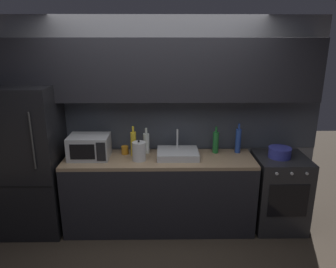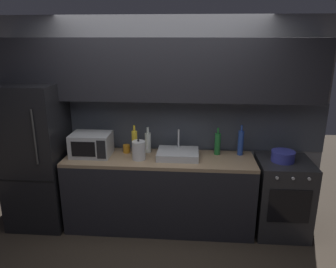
# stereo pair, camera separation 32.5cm
# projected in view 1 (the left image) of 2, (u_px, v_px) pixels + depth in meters

# --- Properties ---
(back_wall) EXTENTS (3.96, 0.44, 2.50)m
(back_wall) POSITION_uv_depth(u_px,v_px,m) (159.00, 98.00, 3.86)
(back_wall) COLOR slate
(back_wall) RESTS_ON ground
(counter_run) EXTENTS (2.22, 0.60, 0.90)m
(counter_run) POSITION_uv_depth(u_px,v_px,m) (159.00, 193.00, 3.90)
(counter_run) COLOR black
(counter_run) RESTS_ON ground
(refrigerator) EXTENTS (0.68, 0.69, 1.75)m
(refrigerator) POSITION_uv_depth(u_px,v_px,m) (31.00, 160.00, 3.75)
(refrigerator) COLOR black
(refrigerator) RESTS_ON ground
(oven_range) EXTENTS (0.60, 0.62, 0.90)m
(oven_range) POSITION_uv_depth(u_px,v_px,m) (279.00, 192.00, 3.91)
(oven_range) COLOR #232326
(oven_range) RESTS_ON ground
(microwave) EXTENTS (0.46, 0.35, 0.27)m
(microwave) POSITION_uv_depth(u_px,v_px,m) (89.00, 147.00, 3.73)
(microwave) COLOR #A8AAAF
(microwave) RESTS_ON counter_run
(sink_basin) EXTENTS (0.48, 0.38, 0.30)m
(sink_basin) POSITION_uv_depth(u_px,v_px,m) (178.00, 154.00, 3.78)
(sink_basin) COLOR #ADAFB5
(sink_basin) RESTS_ON counter_run
(kettle) EXTENTS (0.19, 0.15, 0.24)m
(kettle) POSITION_uv_depth(u_px,v_px,m) (139.00, 151.00, 3.66)
(kettle) COLOR #B7BABF
(kettle) RESTS_ON counter_run
(wine_bottle_green) EXTENTS (0.07, 0.07, 0.33)m
(wine_bottle_green) POSITION_uv_depth(u_px,v_px,m) (216.00, 142.00, 3.90)
(wine_bottle_green) COLOR #1E6B2D
(wine_bottle_green) RESTS_ON counter_run
(wine_bottle_yellow) EXTENTS (0.07, 0.07, 0.36)m
(wine_bottle_yellow) POSITION_uv_depth(u_px,v_px,m) (133.00, 143.00, 3.81)
(wine_bottle_yellow) COLOR gold
(wine_bottle_yellow) RESTS_ON counter_run
(wine_bottle_blue) EXTENTS (0.07, 0.07, 0.37)m
(wine_bottle_blue) POSITION_uv_depth(u_px,v_px,m) (238.00, 140.00, 3.90)
(wine_bottle_blue) COLOR #234299
(wine_bottle_blue) RESTS_ON counter_run
(wine_bottle_clear) EXTENTS (0.07, 0.07, 0.31)m
(wine_bottle_clear) POSITION_uv_depth(u_px,v_px,m) (146.00, 143.00, 3.89)
(wine_bottle_clear) COLOR silver
(wine_bottle_clear) RESTS_ON counter_run
(mug_amber) EXTENTS (0.09, 0.09, 0.10)m
(mug_amber) POSITION_uv_depth(u_px,v_px,m) (125.00, 150.00, 3.88)
(mug_amber) COLOR #B27019
(mug_amber) RESTS_ON counter_run
(cooking_pot) EXTENTS (0.26, 0.26, 0.12)m
(cooking_pot) POSITION_uv_depth(u_px,v_px,m) (280.00, 152.00, 3.76)
(cooking_pot) COLOR #333899
(cooking_pot) RESTS_ON oven_range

